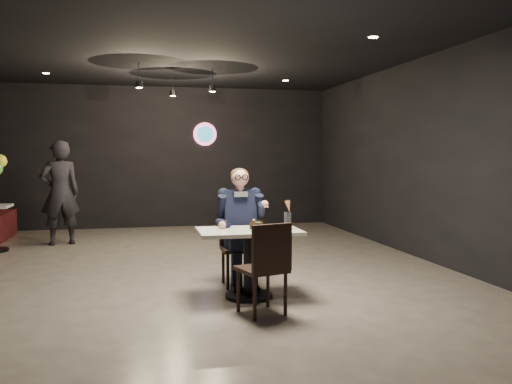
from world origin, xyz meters
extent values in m
plane|color=gray|center=(0.00, 0.00, 0.00)|extent=(9.00, 9.00, 0.00)
cube|color=black|center=(0.00, 2.00, 2.88)|extent=(1.40, 1.20, 0.36)
cube|color=white|center=(0.52, -1.57, 0.38)|extent=(1.10, 0.70, 0.75)
cube|color=black|center=(0.52, -1.02, 0.46)|extent=(0.42, 0.46, 0.92)
cube|color=black|center=(0.52, -2.18, 0.46)|extent=(0.53, 0.56, 0.92)
cube|color=black|center=(0.52, -1.02, 0.72)|extent=(0.60, 0.80, 1.44)
cylinder|color=white|center=(0.60, -1.65, 0.76)|extent=(0.23, 0.23, 0.01)
cube|color=black|center=(0.59, -1.64, 0.80)|extent=(0.14, 0.13, 0.08)
ellipsoid|color=#287B34|center=(0.60, -1.70, 0.84)|extent=(0.07, 0.04, 0.01)
cylinder|color=silver|center=(0.95, -1.60, 0.84)|extent=(0.08, 0.08, 0.18)
cone|color=tan|center=(0.96, -1.61, 0.99)|extent=(0.08, 0.08, 0.13)
imported|color=black|center=(-1.96, 2.54, 0.90)|extent=(0.75, 0.60, 1.80)
camera|label=1|loc=(-0.66, -7.28, 1.57)|focal=38.00mm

